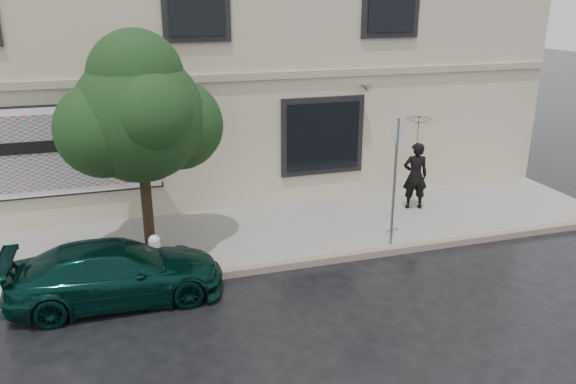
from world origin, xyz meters
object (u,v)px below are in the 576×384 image
object	(u,v)px
car	(117,272)
fire_hydrant	(155,255)
pedestrian	(415,176)
street_tree	(139,118)

from	to	relation	value
car	fire_hydrant	xyz separation A→B (m)	(0.76, 0.60, -0.02)
car	pedestrian	bearing A→B (deg)	-71.74
pedestrian	fire_hydrant	distance (m)	7.10
pedestrian	fire_hydrant	bearing A→B (deg)	29.45
pedestrian	fire_hydrant	world-z (taller)	pedestrian
pedestrian	fire_hydrant	size ratio (longest dim) A/B	2.13
street_tree	car	bearing A→B (deg)	-113.13
pedestrian	street_tree	bearing A→B (deg)	20.65
car	fire_hydrant	world-z (taller)	car
street_tree	fire_hydrant	distance (m)	2.80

